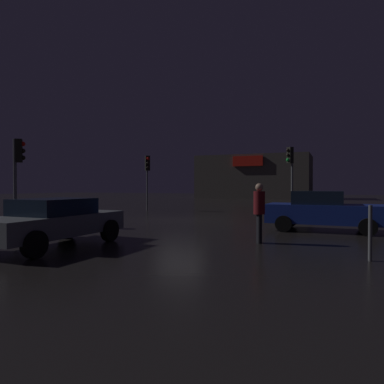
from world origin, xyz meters
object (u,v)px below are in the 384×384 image
Objects in this scene: traffic_signal_main at (18,164)px; traffic_signal_cross_left at (290,165)px; car_far at (323,211)px; car_near at (53,221)px; pedestrian at (259,208)px; store_building at (255,177)px; traffic_signal_opposite at (147,169)px.

traffic_signal_cross_left reaches higher than traffic_signal_main.
car_far is (12.27, 3.10, -1.92)m from traffic_signal_main.
car_near is 2.44× the size of pedestrian.
pedestrian reaches higher than car_near.
store_building reaches higher than traffic_signal_cross_left.
traffic_signal_opposite is at bearing -93.20° from store_building.
traffic_signal_cross_left reaches higher than car_far.
traffic_signal_main is 6.59m from car_near.
traffic_signal_cross_left reaches higher than pedestrian.
traffic_signal_cross_left is 10.88m from pedestrian.
traffic_signal_main is at bearing -92.98° from store_building.
traffic_signal_opposite is at bearing 109.11° from car_near.
traffic_signal_cross_left is at bearing 44.39° from traffic_signal_main.
car_near is at bearing -110.31° from traffic_signal_cross_left.
traffic_signal_main is at bearing 176.37° from pedestrian.
car_near is 5.99m from pedestrian.
store_building is 40.38m from pedestrian.
traffic_signal_opposite is 0.88× the size of car_near.
pedestrian is (10.57, -0.67, -1.63)m from traffic_signal_main.
traffic_signal_cross_left is 0.91× the size of car_near.
traffic_signal_opposite reaches higher than pedestrian.
traffic_signal_cross_left reaches higher than car_near.
store_building is 37.15m from car_far.
pedestrian is (10.13, -11.17, -1.87)m from traffic_signal_opposite.
store_building is at bearing 106.02° from traffic_signal_cross_left.
store_building reaches higher than traffic_signal_opposite.
pedestrian is (5.30, 2.77, 0.33)m from car_near.
store_building is 3.58× the size of car_far.
traffic_signal_cross_left is at bearing -2.68° from traffic_signal_opposite.
store_building reaches higher than car_far.
pedestrian reaches higher than car_far.
traffic_signal_opposite is (-1.58, -28.25, -0.08)m from store_building.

